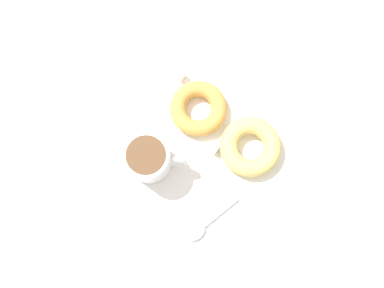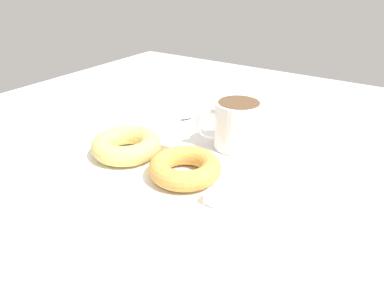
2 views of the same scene
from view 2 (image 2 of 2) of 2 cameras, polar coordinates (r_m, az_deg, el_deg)
name	(u,v)px [view 2 (image 2 of 2)]	position (r cm, az deg, el deg)	size (l,w,h in cm)	color
ground_plane	(199,166)	(62.49, 1.13, -3.36)	(120.00, 120.00, 2.00)	#B2BCC6
napkin	(192,155)	(63.31, 0.00, -1.75)	(34.20, 34.20, 0.30)	white
coffee_cup	(237,124)	(64.92, 6.81, 3.09)	(8.19, 10.63, 8.20)	white
donut_near_cup	(185,168)	(56.30, -1.07, -3.60)	(11.04, 11.04, 3.09)	gold
donut_far	(126,145)	(63.61, -9.98, -0.18)	(11.59, 11.59, 3.37)	#E5C66B
spoon	(181,118)	(77.06, -1.74, 4.00)	(11.74, 4.73, 0.90)	silver
sugar_cube	(212,197)	(50.81, 3.10, -8.12)	(1.82, 1.82, 1.82)	white
sugar_cube_extra	(168,148)	(63.31, -3.64, -0.68)	(1.90, 1.90, 1.90)	white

